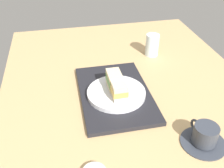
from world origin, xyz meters
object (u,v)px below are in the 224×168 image
(drinking_glass, at_px, (152,45))
(sandwich_far, at_px, (119,89))
(coffee_cup, at_px, (204,136))
(sandwich_near, at_px, (114,80))
(sandwich_plate, at_px, (116,93))

(drinking_glass, bearing_deg, sandwich_far, -36.07)
(coffee_cup, bearing_deg, drinking_glass, 177.01)
(sandwich_near, bearing_deg, drinking_glass, 138.03)
(coffee_cup, bearing_deg, sandwich_plate, -142.16)
(sandwich_near, distance_m, sandwich_far, 0.06)
(sandwich_far, height_order, coffee_cup, sandwich_far)
(sandwich_far, bearing_deg, drinking_glass, 143.93)
(sandwich_near, height_order, coffee_cup, sandwich_near)
(sandwich_far, bearing_deg, sandwich_near, -177.23)
(drinking_glass, bearing_deg, sandwich_near, -41.97)
(sandwich_plate, bearing_deg, sandwich_near, -177.23)
(sandwich_plate, distance_m, sandwich_far, 0.05)
(sandwich_near, relative_size, drinking_glass, 0.77)
(sandwich_near, distance_m, coffee_cup, 0.37)
(sandwich_near, relative_size, sandwich_far, 1.02)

